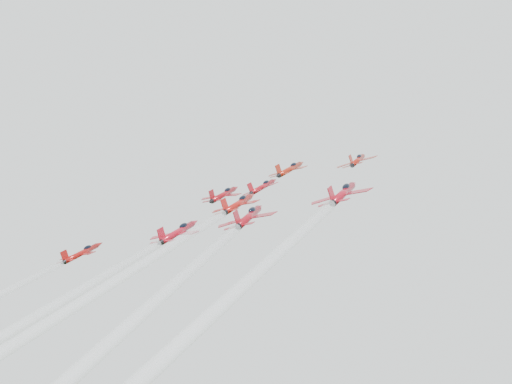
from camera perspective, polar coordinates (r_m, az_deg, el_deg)
The scene contains 7 objects.
jet_lead at distance 149.18m, azimuth 3.04°, elevation 2.07°, with size 10.24×12.72×9.33m.
jet_row2_left at distance 140.91m, azimuth -2.88°, elevation -0.19°, with size 9.76×12.12×8.89m.
jet_row2_center at distance 133.57m, azimuth 0.60°, elevation 0.49°, with size 8.78×10.92×8.01m.
jet_row2_right at distance 130.69m, azimuth 9.04°, elevation 2.83°, with size 8.65×10.75×7.89m.
jet_center at distance 82.63m, azimuth -16.99°, elevation -10.27°, with size 10.13×90.69×64.83m.
jet_rear_right at distance 65.97m, azimuth -19.98°, elevation -14.62°, with size 10.26×91.88×65.69m.
jet_rear_farright at distance 57.43m, azimuth -7.13°, elevation -12.72°, with size 10.07×90.14×64.44m.
Camera 1 is at (58.92, -97.14, 98.89)m, focal length 45.00 mm.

